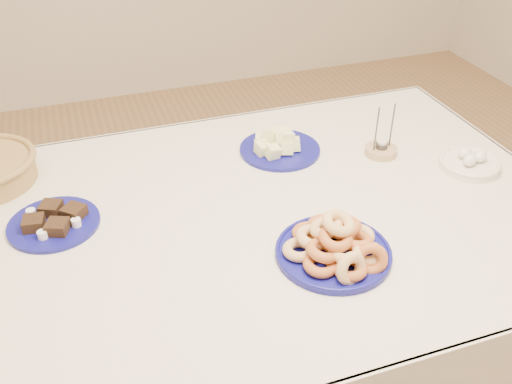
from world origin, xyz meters
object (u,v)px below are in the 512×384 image
Objects in this scene: dining_table at (250,245)px; candle_holder at (381,150)px; donut_platter at (336,246)px; melon_plate at (278,145)px; brownie_plate at (54,222)px; egg_bowl at (470,163)px.

candle_holder is at bearing 18.29° from dining_table.
donut_platter reaches higher than dining_table.
melon_plate is (0.05, 0.50, -0.01)m from donut_platter.
candle_holder is (0.96, 0.04, 0.00)m from brownie_plate.
donut_platter is 1.06× the size of melon_plate.
melon_plate reaches higher than dining_table.
brownie_plate is at bearing -177.37° from candle_holder.
donut_platter is at bearing -28.81° from brownie_plate.
egg_bowl is (1.16, -0.11, 0.01)m from brownie_plate.
candle_holder reaches higher than egg_bowl.
donut_platter is 0.50m from melon_plate.
dining_table is 0.30m from donut_platter.
melon_plate is 0.94× the size of brownie_plate.
melon_plate is at bearing 84.63° from donut_platter.
brownie_plate is at bearing -166.79° from melon_plate.
melon_plate is 1.24× the size of egg_bowl.
egg_bowl is at bearing 0.11° from dining_table.
donut_platter is (0.13, -0.23, 0.14)m from dining_table.
egg_bowl is at bearing -37.23° from candle_holder.
egg_bowl reaches higher than brownie_plate.
candle_holder is (0.29, -0.11, -0.01)m from melon_plate.
dining_table is at bearing -161.71° from candle_holder.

